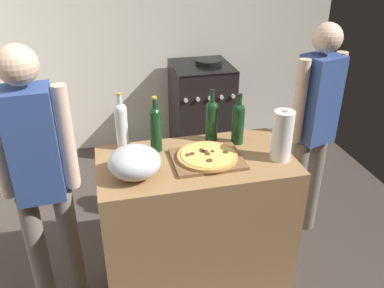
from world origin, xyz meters
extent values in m
cube|color=#3F3833|center=(0.00, 1.28, -0.01)|extent=(4.14, 3.16, 0.02)
cube|color=silver|center=(0.00, 2.61, 1.30)|extent=(4.14, 0.10, 2.60)
cube|color=#9E7247|center=(0.13, 0.55, 0.44)|extent=(1.14, 0.61, 0.88)
cube|color=brown|center=(0.19, 0.52, 0.89)|extent=(0.40, 0.32, 0.02)
cylinder|color=tan|center=(0.19, 0.52, 0.91)|extent=(0.35, 0.35, 0.02)
cylinder|color=#EAC660|center=(0.19, 0.52, 0.92)|extent=(0.31, 0.31, 0.00)
cylinder|color=brown|center=(0.08, 0.54, 0.93)|extent=(0.03, 0.03, 0.01)
cylinder|color=brown|center=(0.19, 0.52, 0.93)|extent=(0.03, 0.03, 0.01)
cylinder|color=brown|center=(0.11, 0.55, 0.93)|extent=(0.03, 0.03, 0.01)
cylinder|color=brown|center=(0.23, 0.55, 0.93)|extent=(0.02, 0.02, 0.01)
cylinder|color=brown|center=(0.19, 0.55, 0.93)|extent=(0.03, 0.03, 0.01)
cylinder|color=brown|center=(0.18, 0.45, 0.93)|extent=(0.03, 0.03, 0.01)
cylinder|color=brown|center=(0.30, 0.52, 0.93)|extent=(0.03, 0.03, 0.01)
cylinder|color=brown|center=(0.17, 0.56, 0.93)|extent=(0.03, 0.03, 0.01)
cylinder|color=brown|center=(0.17, 0.58, 0.93)|extent=(0.02, 0.02, 0.01)
cylinder|color=#B2B2B7|center=(-0.23, 0.45, 0.89)|extent=(0.12, 0.12, 0.01)
ellipsoid|color=silver|center=(-0.23, 0.45, 0.97)|extent=(0.28, 0.28, 0.17)
cylinder|color=white|center=(0.61, 0.45, 1.03)|extent=(0.12, 0.12, 0.30)
cylinder|color=#997551|center=(0.61, 0.45, 1.03)|extent=(0.03, 0.03, 0.30)
cylinder|color=#143819|center=(0.43, 0.70, 1.00)|extent=(0.08, 0.08, 0.22)
sphere|color=#143819|center=(0.43, 0.70, 1.11)|extent=(0.08, 0.08, 0.08)
cylinder|color=#143819|center=(0.43, 0.70, 1.16)|extent=(0.03, 0.03, 0.06)
cylinder|color=black|center=(0.43, 0.70, 1.20)|extent=(0.03, 0.03, 0.01)
cylinder|color=#143819|center=(0.29, 0.78, 0.99)|extent=(0.08, 0.08, 0.22)
sphere|color=#143819|center=(0.29, 0.78, 1.10)|extent=(0.08, 0.08, 0.08)
cylinder|color=#143819|center=(0.29, 0.78, 1.17)|extent=(0.03, 0.03, 0.08)
cylinder|color=black|center=(0.29, 0.78, 1.21)|extent=(0.03, 0.03, 0.01)
cylinder|color=silver|center=(-0.26, 0.79, 1.01)|extent=(0.07, 0.07, 0.25)
sphere|color=silver|center=(-0.26, 0.79, 1.14)|extent=(0.07, 0.07, 0.07)
cylinder|color=silver|center=(-0.26, 0.79, 1.19)|extent=(0.03, 0.03, 0.07)
cylinder|color=gold|center=(-0.26, 0.79, 1.23)|extent=(0.03, 0.03, 0.01)
cylinder|color=#143819|center=(-0.07, 0.72, 1.00)|extent=(0.07, 0.07, 0.24)
sphere|color=#143819|center=(-0.07, 0.72, 1.12)|extent=(0.07, 0.07, 0.07)
cylinder|color=#143819|center=(-0.07, 0.72, 1.18)|extent=(0.03, 0.03, 0.07)
cylinder|color=gold|center=(-0.07, 0.72, 1.22)|extent=(0.03, 0.03, 0.01)
cube|color=black|center=(0.59, 2.21, 0.46)|extent=(0.56, 0.59, 0.91)
cube|color=black|center=(0.59, 2.21, 0.92)|extent=(0.56, 0.59, 0.02)
cylinder|color=silver|center=(0.37, 1.90, 0.71)|extent=(0.04, 0.02, 0.04)
cylinder|color=silver|center=(0.48, 1.90, 0.71)|extent=(0.04, 0.02, 0.04)
cylinder|color=silver|center=(0.59, 1.90, 0.71)|extent=(0.04, 0.02, 0.04)
cylinder|color=silver|center=(0.70, 1.90, 0.71)|extent=(0.04, 0.02, 0.04)
cylinder|color=silver|center=(0.82, 1.90, 0.71)|extent=(0.04, 0.02, 0.04)
cylinder|color=black|center=(0.67, 2.23, 0.95)|extent=(0.26, 0.26, 0.04)
cylinder|color=slate|center=(-0.81, 0.50, 0.40)|extent=(0.11, 0.11, 0.80)
cylinder|color=slate|center=(-0.63, 0.51, 0.40)|extent=(0.11, 0.11, 0.80)
cube|color=#334C8C|center=(-0.72, 0.50, 1.11)|extent=(0.25, 0.21, 0.60)
cylinder|color=beige|center=(-0.56, 0.51, 1.12)|extent=(0.08, 0.08, 0.57)
sphere|color=beige|center=(-0.72, 0.50, 1.52)|extent=(0.19, 0.19, 0.19)
cylinder|color=slate|center=(1.10, 0.83, 0.39)|extent=(0.11, 0.11, 0.78)
cylinder|color=slate|center=(0.94, 0.79, 0.39)|extent=(0.11, 0.11, 0.78)
cube|color=#334C8C|center=(1.02, 0.81, 1.08)|extent=(0.28, 0.26, 0.59)
cylinder|color=beige|center=(1.17, 0.86, 1.09)|extent=(0.08, 0.08, 0.56)
cylinder|color=beige|center=(0.87, 0.77, 1.09)|extent=(0.08, 0.08, 0.56)
sphere|color=beige|center=(1.02, 0.81, 1.48)|extent=(0.19, 0.19, 0.19)
camera|label=1|loc=(-0.36, -1.44, 2.06)|focal=38.20mm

